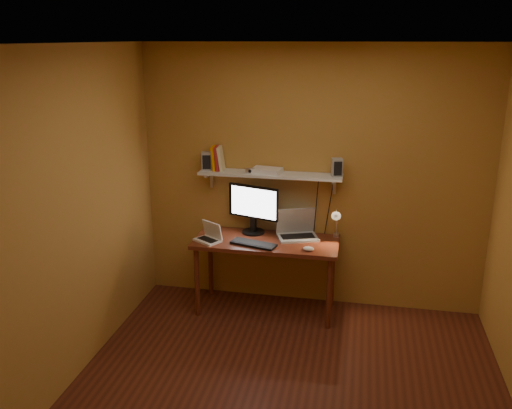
% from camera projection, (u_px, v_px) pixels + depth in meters
% --- Properties ---
extents(room, '(3.44, 3.24, 2.64)m').
position_uv_depth(room, '(289.00, 235.00, 3.83)').
color(room, '#562416').
rests_on(room, ground).
extents(desk, '(1.40, 0.60, 0.75)m').
position_uv_depth(desk, '(266.00, 248.00, 5.29)').
color(desk, '#5F2916').
rests_on(desk, ground).
extents(wall_shelf, '(1.40, 0.25, 0.21)m').
position_uv_depth(wall_shelf, '(270.00, 175.00, 5.26)').
color(wall_shelf, silver).
rests_on(wall_shelf, room).
extents(monitor, '(0.53, 0.29, 0.49)m').
position_uv_depth(monitor, '(253.00, 207.00, 5.38)').
color(monitor, black).
rests_on(monitor, desk).
extents(laptop, '(0.45, 0.39, 0.28)m').
position_uv_depth(laptop, '(297.00, 230.00, 5.34)').
color(laptop, '#989BA1').
rests_on(laptop, desk).
extents(netbook, '(0.30, 0.28, 0.19)m').
position_uv_depth(netbook, '(210.00, 236.00, 5.24)').
color(netbook, white).
rests_on(netbook, desk).
extents(keyboard, '(0.46, 0.26, 0.02)m').
position_uv_depth(keyboard, '(254.00, 244.00, 5.14)').
color(keyboard, black).
rests_on(keyboard, desk).
extents(mouse, '(0.11, 0.08, 0.04)m').
position_uv_depth(mouse, '(308.00, 249.00, 5.00)').
color(mouse, white).
rests_on(mouse, desk).
extents(desk_lamp, '(0.09, 0.23, 0.38)m').
position_uv_depth(desk_lamp, '(336.00, 220.00, 5.20)').
color(desk_lamp, silver).
rests_on(desk_lamp, desk).
extents(speaker_left, '(0.12, 0.12, 0.18)m').
position_uv_depth(speaker_left, '(207.00, 161.00, 5.36)').
color(speaker_left, '#989BA1').
rests_on(speaker_left, wall_shelf).
extents(speaker_right, '(0.12, 0.12, 0.17)m').
position_uv_depth(speaker_right, '(337.00, 167.00, 5.11)').
color(speaker_right, '#989BA1').
rests_on(speaker_right, wall_shelf).
extents(books, '(0.13, 0.17, 0.24)m').
position_uv_depth(books, '(218.00, 158.00, 5.35)').
color(books, orange).
rests_on(books, wall_shelf).
extents(shelf_camera, '(0.09, 0.05, 0.05)m').
position_uv_depth(shelf_camera, '(250.00, 171.00, 5.24)').
color(shelf_camera, silver).
rests_on(shelf_camera, wall_shelf).
extents(router, '(0.31, 0.23, 0.05)m').
position_uv_depth(router, '(267.00, 171.00, 5.26)').
color(router, white).
rests_on(router, wall_shelf).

